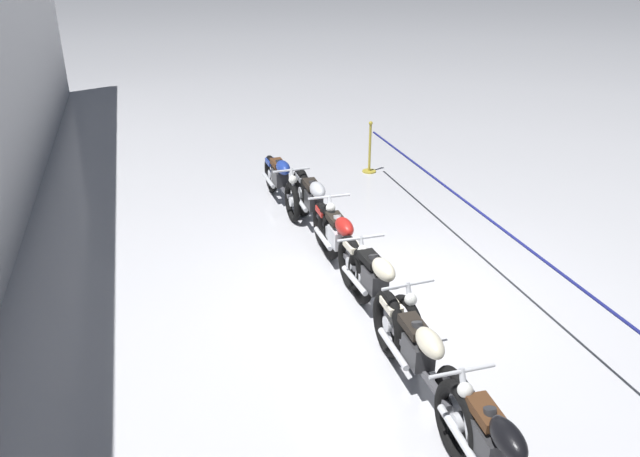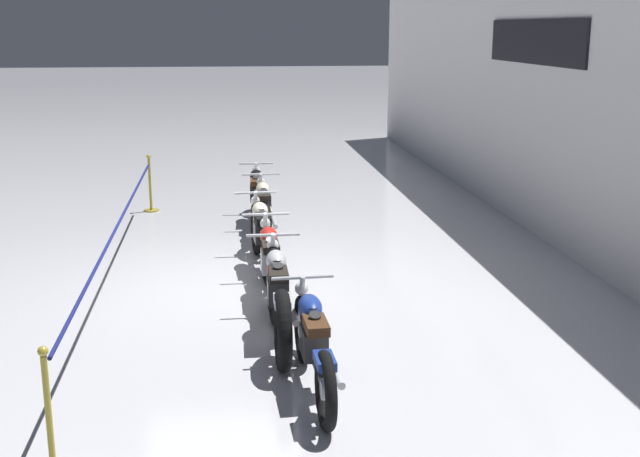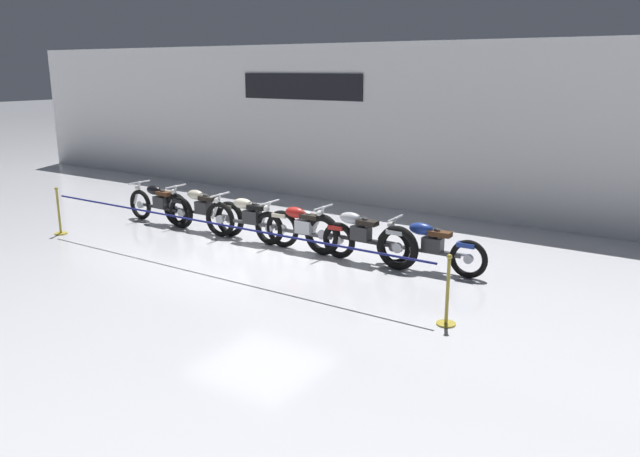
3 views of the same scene
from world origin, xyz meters
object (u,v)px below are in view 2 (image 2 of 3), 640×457
(motorcycle_cream_1, at_px, (264,212))
(motorcycle_silver_4, at_px, (278,296))
(motorcycle_red_3, at_px, (270,264))
(motorcycle_black_0, at_px, (257,195))
(motorcycle_cream_2, at_px, (262,235))
(motorcycle_blue_5, at_px, (313,345))
(stanchion_mid_left, at_px, (50,433))
(stanchion_far_left, at_px, (131,211))

(motorcycle_cream_1, relative_size, motorcycle_silver_4, 0.98)
(motorcycle_cream_1, height_order, motorcycle_red_3, motorcycle_cream_1)
(motorcycle_black_0, relative_size, motorcycle_cream_1, 0.90)
(motorcycle_cream_2, xyz_separation_m, motorcycle_blue_5, (3.95, 0.27, -0.02))
(motorcycle_black_0, bearing_deg, motorcycle_silver_4, -0.18)
(motorcycle_cream_1, bearing_deg, motorcycle_blue_5, 1.70)
(motorcycle_silver_4, distance_m, stanchion_mid_left, 3.18)
(motorcycle_cream_1, relative_size, motorcycle_blue_5, 1.14)
(motorcycle_red_3, xyz_separation_m, motorcycle_blue_5, (2.62, 0.24, 0.00))
(motorcycle_blue_5, relative_size, stanchion_mid_left, 2.02)
(motorcycle_red_3, xyz_separation_m, stanchion_far_left, (-2.05, -1.88, 0.27))
(motorcycle_red_3, distance_m, motorcycle_blue_5, 2.64)
(motorcycle_black_0, height_order, motorcycle_cream_2, motorcycle_cream_2)
(motorcycle_silver_4, distance_m, motorcycle_blue_5, 1.36)
(motorcycle_black_0, distance_m, motorcycle_blue_5, 6.75)
(motorcycle_red_3, relative_size, stanchion_far_left, 0.27)
(motorcycle_black_0, height_order, motorcycle_cream_1, motorcycle_cream_1)
(motorcycle_black_0, bearing_deg, stanchion_far_left, -42.67)
(motorcycle_black_0, xyz_separation_m, stanchion_far_left, (2.06, -1.90, 0.25))
(motorcycle_cream_1, distance_m, motorcycle_red_3, 2.82)
(motorcycle_cream_1, xyz_separation_m, motorcycle_cream_2, (1.49, -0.11, 0.01))
(motorcycle_red_3, distance_m, stanchion_mid_left, 4.28)
(motorcycle_cream_1, xyz_separation_m, motorcycle_red_3, (2.82, -0.07, -0.02))
(motorcycle_cream_2, relative_size, stanchion_far_left, 0.27)
(stanchion_mid_left, bearing_deg, motorcycle_cream_2, 160.32)
(motorcycle_blue_5, distance_m, stanchion_mid_left, 2.45)
(stanchion_mid_left, bearing_deg, motorcycle_blue_5, 119.94)
(motorcycle_cream_1, height_order, stanchion_far_left, stanchion_far_left)
(motorcycle_black_0, bearing_deg, motorcycle_cream_2, -1.09)
(motorcycle_cream_1, relative_size, motorcycle_cream_2, 1.01)
(motorcycle_cream_2, height_order, stanchion_mid_left, stanchion_mid_left)
(motorcycle_black_0, height_order, motorcycle_silver_4, motorcycle_silver_4)
(stanchion_far_left, bearing_deg, stanchion_mid_left, 0.00)
(motorcycle_cream_1, distance_m, stanchion_far_left, 2.12)
(motorcycle_cream_2, height_order, stanchion_far_left, stanchion_far_left)
(motorcycle_cream_1, xyz_separation_m, stanchion_far_left, (0.76, -1.96, 0.25))
(motorcycle_red_3, height_order, motorcycle_silver_4, motorcycle_silver_4)
(motorcycle_red_3, height_order, motorcycle_blue_5, motorcycle_red_3)
(motorcycle_red_3, relative_size, motorcycle_silver_4, 0.97)
(motorcycle_red_3, height_order, stanchion_far_left, stanchion_far_left)
(motorcycle_red_3, xyz_separation_m, motorcycle_silver_4, (1.29, 0.00, 0.03))
(motorcycle_black_0, xyz_separation_m, motorcycle_red_3, (4.12, -0.02, -0.02))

